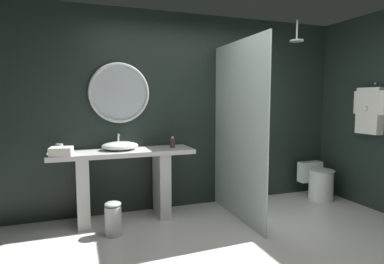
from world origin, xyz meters
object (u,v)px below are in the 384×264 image
(soap_dispenser, at_px, (173,143))
(round_wall_mirror, at_px, (119,93))
(folded_hand_towel, at_px, (61,151))
(hanging_bathrobe, at_px, (370,109))
(vessel_sink, at_px, (120,146))
(rain_shower_head, at_px, (297,39))
(tumbler_cup, at_px, (59,148))
(toilet, at_px, (318,181))
(waste_bin, at_px, (113,218))

(soap_dispenser, xyz_separation_m, round_wall_mirror, (-0.61, 0.24, 0.62))
(folded_hand_towel, bearing_deg, soap_dispenser, 5.85)
(hanging_bathrobe, bearing_deg, vessel_sink, 167.05)
(rain_shower_head, xyz_separation_m, folded_hand_towel, (-2.92, 0.12, -1.35))
(rain_shower_head, distance_m, hanging_bathrobe, 1.32)
(tumbler_cup, bearing_deg, vessel_sink, -1.37)
(toilet, relative_size, folded_hand_towel, 2.27)
(vessel_sink, height_order, toilet, vessel_sink)
(soap_dispenser, distance_m, waste_bin, 1.15)
(vessel_sink, relative_size, folded_hand_towel, 1.91)
(vessel_sink, relative_size, waste_bin, 1.17)
(vessel_sink, bearing_deg, folded_hand_towel, -164.88)
(vessel_sink, xyz_separation_m, hanging_bathrobe, (3.13, -0.72, 0.43))
(tumbler_cup, height_order, round_wall_mirror, round_wall_mirror)
(rain_shower_head, bearing_deg, vessel_sink, 172.59)
(toilet, bearing_deg, round_wall_mirror, 172.93)
(toilet, bearing_deg, hanging_bathrobe, -63.71)
(vessel_sink, height_order, folded_hand_towel, vessel_sink)
(tumbler_cup, bearing_deg, hanging_bathrobe, -10.95)
(tumbler_cup, xyz_separation_m, rain_shower_head, (2.95, -0.31, 1.35))
(toilet, height_order, waste_bin, toilet)
(vessel_sink, xyz_separation_m, rain_shower_head, (2.27, -0.30, 1.35))
(soap_dispenser, bearing_deg, vessel_sink, 176.18)
(soap_dispenser, height_order, rain_shower_head, rain_shower_head)
(round_wall_mirror, bearing_deg, hanging_bathrobe, -16.49)
(soap_dispenser, height_order, folded_hand_towel, soap_dispenser)
(waste_bin, height_order, folded_hand_towel, folded_hand_towel)
(tumbler_cup, relative_size, round_wall_mirror, 0.14)
(round_wall_mirror, bearing_deg, tumbler_cup, -165.59)
(soap_dispenser, distance_m, hanging_bathrobe, 2.61)
(folded_hand_towel, bearing_deg, round_wall_mirror, 28.72)
(vessel_sink, distance_m, rain_shower_head, 2.66)
(waste_bin, bearing_deg, round_wall_mirror, 74.74)
(folded_hand_towel, bearing_deg, rain_shower_head, -2.35)
(tumbler_cup, distance_m, rain_shower_head, 3.26)
(waste_bin, bearing_deg, soap_dispenser, 27.18)
(vessel_sink, distance_m, toilet, 2.93)
(rain_shower_head, bearing_deg, folded_hand_towel, 177.65)
(vessel_sink, xyz_separation_m, soap_dispenser, (0.64, -0.04, 0.01))
(soap_dispenser, relative_size, hanging_bathrobe, 0.22)
(tumbler_cup, distance_m, hanging_bathrobe, 3.90)
(tumbler_cup, bearing_deg, toilet, -2.74)
(waste_bin, bearing_deg, hanging_bathrobe, -4.73)
(tumbler_cup, bearing_deg, soap_dispenser, -2.57)
(rain_shower_head, height_order, folded_hand_towel, rain_shower_head)
(round_wall_mirror, relative_size, toilet, 1.44)
(vessel_sink, bearing_deg, rain_shower_head, -7.41)
(round_wall_mirror, bearing_deg, folded_hand_towel, -151.28)
(hanging_bathrobe, distance_m, toilet, 1.25)
(vessel_sink, distance_m, soap_dispenser, 0.65)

